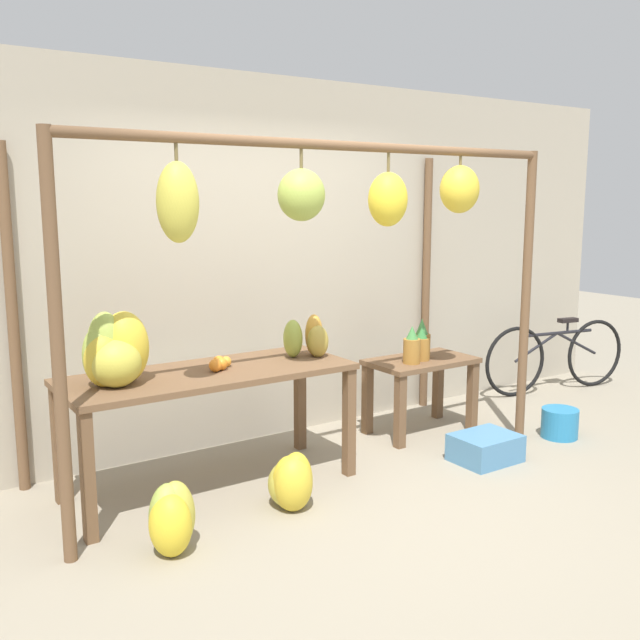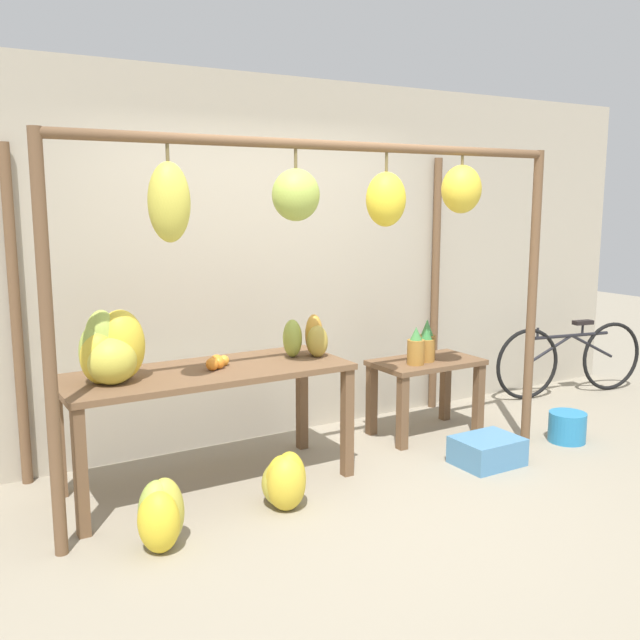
# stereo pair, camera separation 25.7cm
# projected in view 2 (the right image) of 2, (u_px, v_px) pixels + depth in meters

# --- Properties ---
(ground_plane) EXTENTS (20.00, 20.00, 0.00)m
(ground_plane) POSITION_uv_depth(u_px,v_px,m) (369.00, 509.00, 4.38)
(ground_plane) COLOR gray
(shop_wall_back) EXTENTS (8.00, 0.08, 2.80)m
(shop_wall_back) POSITION_uv_depth(u_px,v_px,m) (253.00, 262.00, 5.50)
(shop_wall_back) COLOR #B2A893
(shop_wall_back) RESTS_ON ground_plane
(stall_awning) EXTENTS (3.55, 1.30, 2.23)m
(stall_awning) POSITION_uv_depth(u_px,v_px,m) (326.00, 229.00, 4.56)
(stall_awning) COLOR brown
(stall_awning) RESTS_ON ground_plane
(display_table_main) EXTENTS (1.87, 0.73, 0.79)m
(display_table_main) POSITION_uv_depth(u_px,v_px,m) (207.00, 385.00, 4.62)
(display_table_main) COLOR brown
(display_table_main) RESTS_ON ground_plane
(display_table_side) EXTENTS (0.87, 0.51, 0.61)m
(display_table_side) POSITION_uv_depth(u_px,v_px,m) (426.00, 377.00, 5.71)
(display_table_side) COLOR brown
(display_table_side) RESTS_ON ground_plane
(banana_pile_on_table) EXTENTS (0.43, 0.39, 0.44)m
(banana_pile_on_table) POSITION_uv_depth(u_px,v_px,m) (109.00, 352.00, 4.25)
(banana_pile_on_table) COLOR gold
(banana_pile_on_table) RESTS_ON display_table_main
(orange_pile) EXTENTS (0.19, 0.16, 0.08)m
(orange_pile) POSITION_uv_depth(u_px,v_px,m) (217.00, 362.00, 4.63)
(orange_pile) COLOR orange
(orange_pile) RESTS_ON display_table_main
(pineapple_cluster) EXTENTS (0.31, 0.22, 0.33)m
(pineapple_cluster) POSITION_uv_depth(u_px,v_px,m) (423.00, 346.00, 5.61)
(pineapple_cluster) COLOR #A3702D
(pineapple_cluster) RESTS_ON display_table_side
(banana_pile_ground_left) EXTENTS (0.31, 0.35, 0.39)m
(banana_pile_ground_left) POSITION_uv_depth(u_px,v_px,m) (160.00, 516.00, 3.85)
(banana_pile_ground_left) COLOR gold
(banana_pile_ground_left) RESTS_ON ground_plane
(banana_pile_ground_right) EXTENTS (0.38, 0.40, 0.36)m
(banana_pile_ground_right) POSITION_uv_depth(u_px,v_px,m) (285.00, 482.00, 4.37)
(banana_pile_ground_right) COLOR yellow
(banana_pile_ground_right) RESTS_ON ground_plane
(fruit_crate_white) EXTENTS (0.46, 0.36, 0.20)m
(fruit_crate_white) POSITION_uv_depth(u_px,v_px,m) (487.00, 451.00, 5.10)
(fruit_crate_white) COLOR #4C84B2
(fruit_crate_white) RESTS_ON ground_plane
(blue_bucket) EXTENTS (0.29, 0.29, 0.23)m
(blue_bucket) POSITION_uv_depth(u_px,v_px,m) (567.00, 427.00, 5.57)
(blue_bucket) COLOR teal
(blue_bucket) RESTS_ON ground_plane
(parked_bicycle) EXTENTS (1.64, 0.35, 0.72)m
(parked_bicycle) POSITION_uv_depth(u_px,v_px,m) (570.00, 358.00, 6.88)
(parked_bicycle) COLOR black
(parked_bicycle) RESTS_ON ground_plane
(papaya_pile) EXTENTS (0.34, 0.29, 0.29)m
(papaya_pile) POSITION_uv_depth(u_px,v_px,m) (307.00, 338.00, 4.96)
(papaya_pile) COLOR gold
(papaya_pile) RESTS_ON display_table_main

